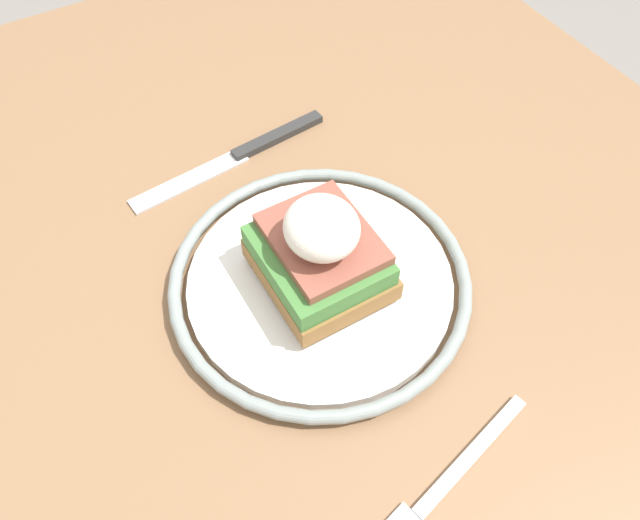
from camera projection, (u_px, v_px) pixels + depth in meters
name	position (u px, v px, depth m)	size (l,w,h in m)	color
dining_table	(360.00, 358.00, 0.58)	(0.99, 0.73, 0.73)	#846042
plate	(320.00, 281.00, 0.48)	(0.23, 0.23, 0.02)	white
sandwich	(320.00, 252.00, 0.44)	(0.10, 0.08, 0.08)	olive
fork	(445.00, 484.00, 0.39)	(0.05, 0.14, 0.00)	silver
knife	(246.00, 152.00, 0.57)	(0.03, 0.20, 0.01)	#2D2D2D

